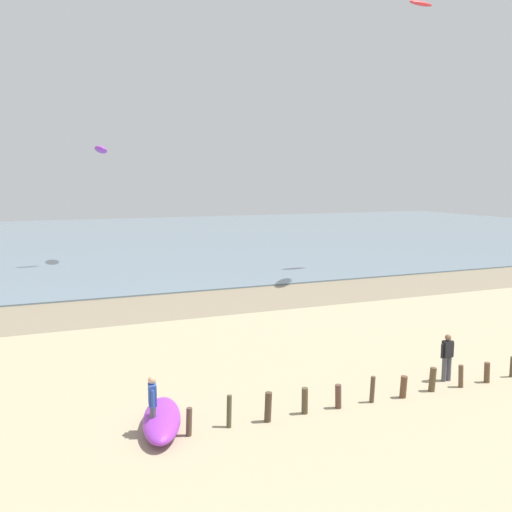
% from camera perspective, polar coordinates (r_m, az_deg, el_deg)
% --- Properties ---
extents(wet_sand_strip, '(120.00, 6.52, 0.01)m').
position_cam_1_polar(wet_sand_strip, '(30.94, -15.72, -5.65)').
color(wet_sand_strip, '#84755B').
rests_on(wet_sand_strip, ground).
extents(sea, '(160.00, 70.00, 0.10)m').
position_cam_1_polar(sea, '(68.65, -19.28, 1.58)').
color(sea, slate).
rests_on(sea, ground).
extents(groyne_mid, '(20.91, 0.34, 0.96)m').
position_cam_1_polar(groyne_mid, '(20.69, 21.15, -11.50)').
color(groyne_mid, brown).
rests_on(groyne_mid, ground).
extents(person_mid_beach, '(0.26, 0.57, 1.71)m').
position_cam_1_polar(person_mid_beach, '(16.03, -10.81, -14.95)').
color(person_mid_beach, '#4C4C56').
rests_on(person_mid_beach, ground).
extents(person_by_waterline, '(0.57, 0.23, 1.71)m').
position_cam_1_polar(person_by_waterline, '(20.79, 19.44, -9.88)').
color(person_by_waterline, '#4C4C56').
rests_on(person_by_waterline, ground).
extents(grounded_kite, '(1.76, 3.16, 0.60)m').
position_cam_1_polar(grounded_kite, '(16.51, -9.87, -16.57)').
color(grounded_kite, purple).
rests_on(grounded_kite, ground).
extents(kite_aloft_1, '(1.18, 3.28, 0.90)m').
position_cam_1_polar(kite_aloft_1, '(48.72, -15.98, 10.69)').
color(kite_aloft_1, purple).
extents(kite_aloft_2, '(2.22, 0.93, 0.56)m').
position_cam_1_polar(kite_aloft_2, '(47.41, 16.93, 24.04)').
color(kite_aloft_2, red).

